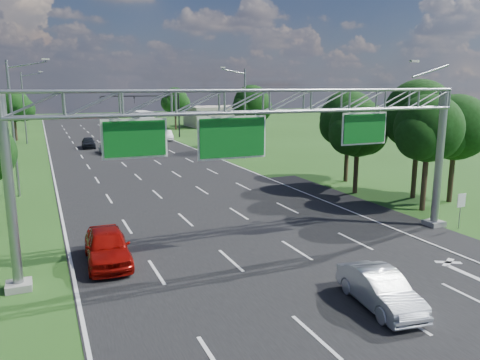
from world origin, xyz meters
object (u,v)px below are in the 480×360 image
sign_gantry (268,114)px  regulatory_sign (461,204)px  silver_sedan (380,289)px  box_truck (144,121)px  red_coupe (107,246)px  traffic_signal (157,105)px

sign_gantry → regulatory_sign: sign_gantry is taller
silver_sedan → box_truck: 73.55m
regulatory_sign → red_coupe: (-19.62, 2.56, -0.68)m
sign_gantry → red_coupe: (-7.55, 1.54, -6.06)m
box_truck → regulatory_sign: bearing=-89.6°
sign_gantry → silver_sedan: 9.48m
silver_sedan → box_truck: box_truck is taller
regulatory_sign → traffic_signal: 54.37m
sign_gantry → silver_sedan: (1.28, -7.07, -6.19)m
box_truck → silver_sedan: bearing=-98.3°
box_truck → red_coupe: bearing=-106.6°
traffic_signal → red_coupe: (-14.70, -51.47, -4.33)m
sign_gantry → silver_sedan: sign_gantry is taller
traffic_signal → red_coupe: 53.70m
traffic_signal → silver_sedan: 60.52m
traffic_signal → box_truck: traffic_signal is taller
regulatory_sign → traffic_signal: size_ratio=0.17×
traffic_signal → silver_sedan: traffic_signal is taller
silver_sedan → sign_gantry: bearing=107.5°
sign_gantry → traffic_signal: bearing=82.3°
sign_gantry → regulatory_sign: 13.25m
traffic_signal → regulatory_sign: bearing=-84.8°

